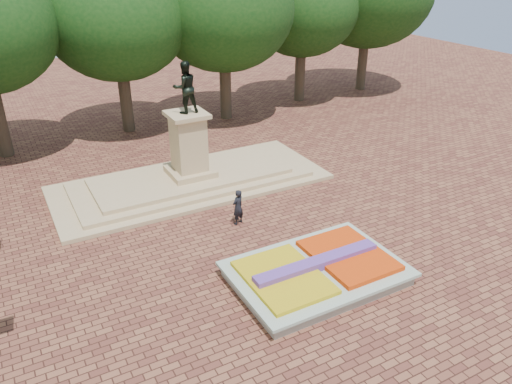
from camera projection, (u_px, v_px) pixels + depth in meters
ground at (267, 261)px, 19.89m from camera, size 90.00×90.00×0.00m
flower_bed at (317, 271)px, 18.60m from camera, size 6.30×4.30×0.91m
monument at (190, 169)px, 25.78m from camera, size 14.00×6.00×6.40m
tree_row_back at (161, 24)px, 32.04m from camera, size 44.80×8.80×10.43m
pedestrian at (238, 207)px, 22.15m from camera, size 0.71×0.59×1.67m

